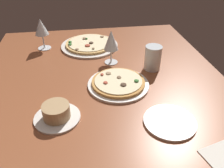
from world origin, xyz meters
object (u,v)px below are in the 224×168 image
(water_glass, at_px, (153,59))
(side_plate, at_px, (170,122))
(pizza_main, at_px, (118,83))
(pizza_side, at_px, (90,44))
(wine_glass_far, at_px, (111,41))
(wine_glass_near, at_px, (41,28))
(ramekin_on_saucer, at_px, (57,113))

(water_glass, bearing_deg, side_plate, 172.78)
(pizza_main, xyz_separation_m, pizza_side, (0.41, 0.09, -0.00))
(wine_glass_far, bearing_deg, pizza_main, -179.83)
(wine_glass_far, xyz_separation_m, wine_glass_near, (0.22, 0.34, 0.00))
(pizza_main, distance_m, pizza_side, 0.42)
(pizza_side, bearing_deg, water_glass, -136.80)
(pizza_side, height_order, water_glass, water_glass)
(water_glass, bearing_deg, pizza_side, 43.20)
(pizza_main, relative_size, side_plate, 1.44)
(pizza_side, xyz_separation_m, wine_glass_far, (-0.21, -0.09, 0.10))
(pizza_side, distance_m, water_glass, 0.41)
(wine_glass_near, xyz_separation_m, water_glass, (-0.31, -0.53, -0.07))
(ramekin_on_saucer, bearing_deg, water_glass, -56.07)
(wine_glass_far, bearing_deg, pizza_side, 24.37)
(ramekin_on_saucer, relative_size, side_plate, 0.90)
(pizza_side, height_order, wine_glass_far, wine_glass_far)
(ramekin_on_saucer, bearing_deg, pizza_side, -14.68)
(pizza_main, height_order, pizza_side, pizza_side)
(pizza_side, distance_m, wine_glass_far, 0.25)
(wine_glass_far, bearing_deg, ramekin_on_saucer, 146.83)
(wine_glass_near, height_order, water_glass, wine_glass_near)
(wine_glass_far, height_order, side_plate, wine_glass_far)
(ramekin_on_saucer, bearing_deg, wine_glass_near, 9.29)
(pizza_side, height_order, wine_glass_near, wine_glass_near)
(pizza_main, relative_size, pizza_side, 0.82)
(pizza_main, bearing_deg, pizza_side, 12.88)
(ramekin_on_saucer, distance_m, water_glass, 0.52)
(water_glass, bearing_deg, wine_glass_far, 64.30)
(side_plate, bearing_deg, pizza_main, 28.52)
(wine_glass_near, distance_m, water_glass, 0.61)
(ramekin_on_saucer, xyz_separation_m, wine_glass_near, (0.60, 0.10, 0.09))
(wine_glass_near, relative_size, side_plate, 0.93)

